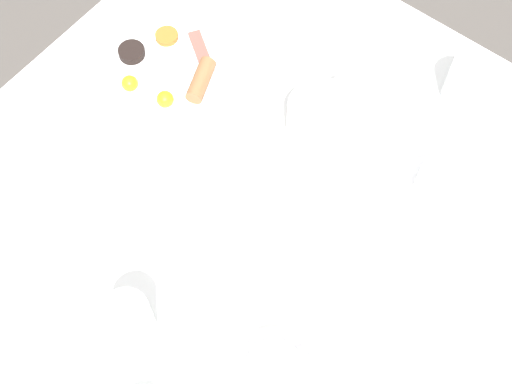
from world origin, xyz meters
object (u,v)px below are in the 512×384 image
(water_glass_tall, at_px, (129,320))
(water_glass_short, at_px, (466,83))
(breakfast_plate, at_px, (167,72))
(teapot_near, at_px, (321,119))
(teacup_with_saucer_right, at_px, (439,188))
(spoon_for_tea, at_px, (368,264))
(knife_by_plate, at_px, (286,6))
(teacup_with_saucer_left, at_px, (274,372))

(water_glass_tall, distance_m, water_glass_short, 0.72)
(breakfast_plate, height_order, teapot_near, teapot_near)
(teacup_with_saucer_right, distance_m, spoon_for_tea, 0.18)
(water_glass_tall, bearing_deg, teacup_with_saucer_right, 153.30)
(spoon_for_tea, bearing_deg, teacup_with_saucer_right, 173.25)
(knife_by_plate, bearing_deg, teapot_near, 48.52)
(breakfast_plate, xyz_separation_m, knife_by_plate, (-0.27, 0.08, -0.01))
(water_glass_tall, bearing_deg, teapot_near, 177.74)
(teapot_near, height_order, knife_by_plate, teapot_near)
(knife_by_plate, bearing_deg, spoon_for_tea, 50.86)
(breakfast_plate, bearing_deg, spoon_for_tea, 80.77)
(teapot_near, xyz_separation_m, knife_by_plate, (-0.20, -0.23, -0.05))
(breakfast_plate, distance_m, knife_by_plate, 0.28)
(breakfast_plate, bearing_deg, water_glass_tall, 35.14)
(spoon_for_tea, bearing_deg, breakfast_plate, -99.23)
(teapot_near, relative_size, teacup_with_saucer_right, 1.32)
(water_glass_short, bearing_deg, teapot_near, -35.81)
(breakfast_plate, bearing_deg, water_glass_short, 122.56)
(teacup_with_saucer_left, relative_size, spoon_for_tea, 0.99)
(breakfast_plate, relative_size, teapot_near, 1.45)
(teacup_with_saucer_left, relative_size, water_glass_tall, 1.56)
(teacup_with_saucer_left, relative_size, teacup_with_saucer_right, 1.00)
(teacup_with_saucer_left, bearing_deg, spoon_for_tea, 177.51)
(breakfast_plate, relative_size, teacup_with_saucer_right, 1.92)
(breakfast_plate, xyz_separation_m, teapot_near, (-0.07, 0.30, 0.04))
(breakfast_plate, xyz_separation_m, water_glass_short, (-0.30, 0.46, 0.04))
(spoon_for_tea, bearing_deg, water_glass_short, -172.54)
(water_glass_tall, xyz_separation_m, knife_by_plate, (-0.67, -0.21, -0.05))
(water_glass_short, xyz_separation_m, knife_by_plate, (0.02, -0.39, -0.05))
(breakfast_plate, xyz_separation_m, teacup_with_saucer_left, (0.32, 0.50, 0.02))
(teacup_with_saucer_right, xyz_separation_m, spoon_for_tea, (0.18, -0.02, -0.03))
(teacup_with_saucer_left, relative_size, water_glass_short, 1.56)
(breakfast_plate, bearing_deg, teapot_near, 103.47)
(breakfast_plate, bearing_deg, teacup_with_saucer_left, 57.14)
(water_glass_short, bearing_deg, water_glass_tall, -14.45)
(teacup_with_saucer_left, bearing_deg, water_glass_short, -176.39)
(teapot_near, relative_size, water_glass_short, 2.06)
(water_glass_short, xyz_separation_m, spoon_for_tea, (0.38, 0.05, -0.05))
(teacup_with_saucer_right, relative_size, knife_by_plate, 0.81)
(breakfast_plate, height_order, water_glass_tall, water_glass_tall)
(teacup_with_saucer_left, xyz_separation_m, knife_by_plate, (-0.60, -0.43, -0.03))
(water_glass_short, relative_size, spoon_for_tea, 0.63)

